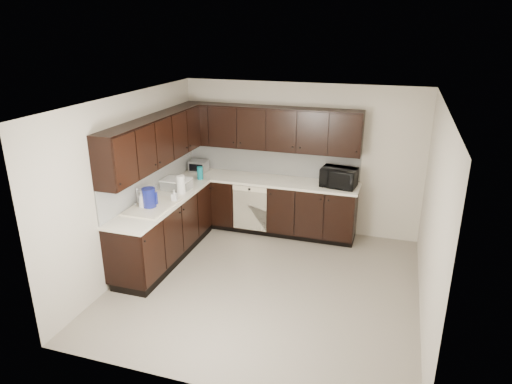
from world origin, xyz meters
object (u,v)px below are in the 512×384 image
Objects in this scene: storage_bin at (177,184)px; blue_pitcher at (149,198)px; toaster_oven at (199,166)px; sink at (152,211)px; microwave at (339,177)px.

storage_bin is 1.43× the size of blue_pitcher.
storage_bin is at bearing -86.89° from toaster_oven.
sink is at bearing -89.24° from storage_bin.
toaster_oven is (-0.07, 1.76, 0.16)m from sink.
sink is 1.50× the size of microwave.
sink is at bearing -137.67° from microwave.
sink is at bearing 30.48° from blue_pitcher.
toaster_oven is 1.78m from blue_pitcher.
sink reaches higher than toaster_oven.
toaster_oven is 0.97m from storage_bin.
toaster_oven is at bearing 73.08° from blue_pitcher.
sink is 2.84× the size of blue_pitcher.
toaster_oven is (-2.44, 0.07, -0.05)m from microwave.
storage_bin is at bearing 90.76° from sink.
blue_pitcher is at bearing -90.52° from storage_bin.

